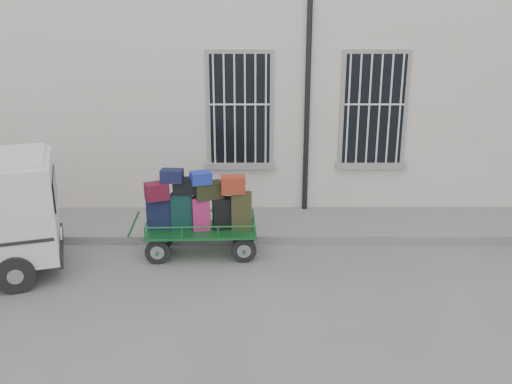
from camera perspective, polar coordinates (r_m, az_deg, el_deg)
name	(u,v)px	position (r m, az deg, el deg)	size (l,w,h in m)	color
ground	(261,277)	(9.45, 0.50, -8.51)	(80.00, 80.00, 0.00)	#63635E
building	(259,60)	(14.01, 0.30, 13.03)	(24.00, 5.15, 6.00)	beige
sidewalk	(260,224)	(11.43, 0.39, -3.23)	(24.00, 1.70, 0.15)	slate
luggage_cart	(199,210)	(9.98, -5.76, -1.84)	(2.28, 0.95, 1.59)	black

